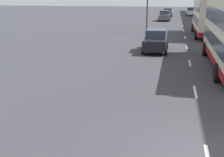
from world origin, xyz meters
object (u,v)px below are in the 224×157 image
object	(u,v)px
car_0	(191,11)
car_1	(168,12)
car_2	(156,41)
traffic_light_far_kerb	(147,3)
double_decker_bus_ahead	(208,15)
car_3	(164,16)

from	to	relation	value
car_0	car_1	distance (m)	6.20
car_2	traffic_light_far_kerb	world-z (taller)	traffic_light_far_kerb
double_decker_bus_ahead	car_2	size ratio (longest dim) A/B	2.48
car_3	car_1	bearing A→B (deg)	-91.27
car_1	traffic_light_far_kerb	bearing A→B (deg)	86.69
double_decker_bus_ahead	car_0	bearing A→B (deg)	90.50
car_2	car_3	world-z (taller)	car_3
car_1	car_0	bearing A→B (deg)	-140.41
car_0	traffic_light_far_kerb	distance (m)	33.54
car_1	traffic_light_far_kerb	xyz separation A→B (m)	(-1.67, -28.85, 2.64)
car_0	car_2	xyz separation A→B (m)	(-4.62, -44.94, -0.00)
car_1	car_3	size ratio (longest dim) A/B	1.05
car_0	car_2	bearing A→B (deg)	-95.87
double_decker_bus_ahead	car_2	distance (m)	12.04
car_2	car_1	bearing A→B (deg)	-89.78
car_0	double_decker_bus_ahead	bearing A→B (deg)	-89.50
car_3	traffic_light_far_kerb	distance (m)	18.24
car_3	traffic_light_far_kerb	size ratio (longest dim) A/B	0.82
car_1	car_3	distance (m)	10.86
car_0	traffic_light_far_kerb	size ratio (longest dim) A/B	0.88
car_2	car_3	xyz separation A→B (m)	(-0.40, 30.12, 0.01)
car_3	traffic_light_far_kerb	world-z (taller)	traffic_light_far_kerb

